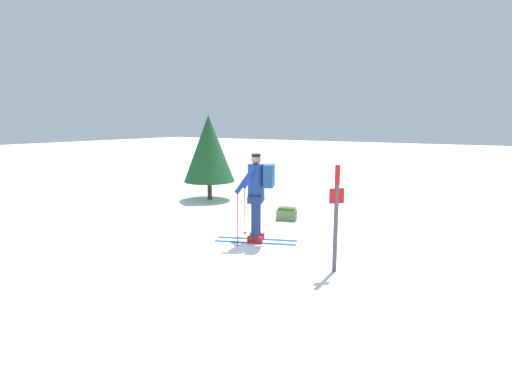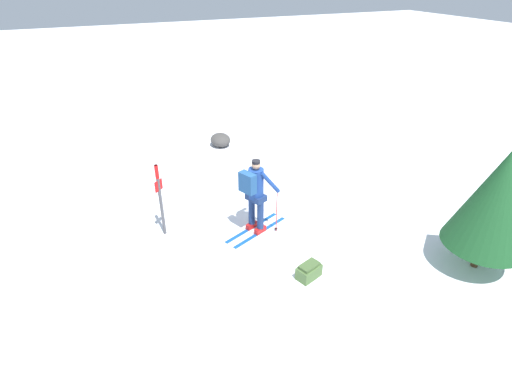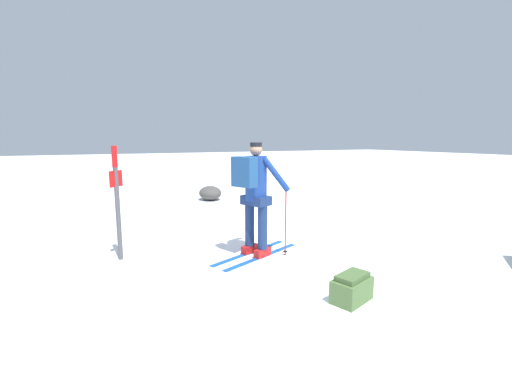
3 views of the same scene
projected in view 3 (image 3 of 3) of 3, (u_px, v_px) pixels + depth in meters
ground_plane at (294, 255)px, 5.45m from camera, size 80.00×80.00×0.00m
skier at (255, 191)px, 5.28m from camera, size 1.01×1.66×1.78m
dropped_backpack at (352, 288)px, 3.89m from camera, size 0.43×0.55×0.33m
trail_marker at (117, 193)px, 5.10m from camera, size 0.18×0.19×1.73m
rock_boulder at (210, 193)px, 10.31m from camera, size 0.77×0.66×0.42m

